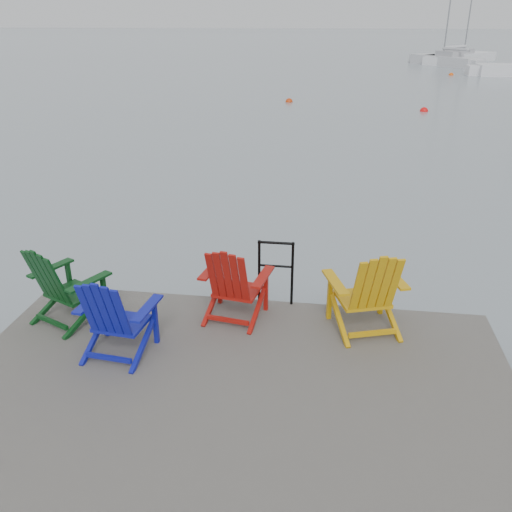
# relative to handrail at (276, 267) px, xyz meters

# --- Properties ---
(ground) EXTENTS (400.00, 400.00, 0.00)m
(ground) POSITION_rel_handrail_xyz_m (-0.25, -2.45, -1.04)
(ground) COLOR gray
(ground) RESTS_ON ground
(dock) EXTENTS (6.00, 5.00, 1.40)m
(dock) POSITION_rel_handrail_xyz_m (-0.25, -2.45, -0.69)
(dock) COLOR #2B2826
(dock) RESTS_ON ground
(handrail) EXTENTS (0.48, 0.04, 0.90)m
(handrail) POSITION_rel_handrail_xyz_m (0.00, 0.00, 0.00)
(handrail) COLOR black
(handrail) RESTS_ON dock
(chair_green) EXTENTS (1.03, 0.99, 1.06)m
(chair_green) POSITION_rel_handrail_xyz_m (-2.56, -0.85, -0.01)
(chair_green) COLOR #093511
(chair_green) RESTS_ON dock
(chair_blue) EXTENTS (0.88, 0.82, 1.03)m
(chair_blue) POSITION_rel_handrail_xyz_m (-1.64, -1.47, -0.02)
(chair_blue) COLOR #0E1494
(chair_blue) RESTS_ON dock
(chair_red) EXTENTS (0.91, 0.86, 1.03)m
(chair_red) POSITION_rel_handrail_xyz_m (-0.48, -0.48, -0.02)
(chair_red) COLOR #9D120B
(chair_red) RESTS_ON dock
(chair_yellow) EXTENTS (1.06, 1.01, 1.11)m
(chair_yellow) POSITION_rel_handrail_xyz_m (1.17, -0.54, 0.02)
(chair_yellow) COLOR #CB920B
(chair_yellow) RESTS_ON dock
(sailboat_near) EXTENTS (5.52, 7.12, 10.17)m
(sailboat_near) POSITION_rel_handrail_xyz_m (10.07, 46.21, -0.69)
(sailboat_near) COLOR silver
(sailboat_near) RESTS_ON ground
(sailboat_mid) EXTENTS (7.69, 8.53, 12.52)m
(sailboat_mid) POSITION_rel_handrail_xyz_m (12.08, 50.11, -0.69)
(sailboat_mid) COLOR white
(sailboat_mid) RESTS_ON ground
(buoy_b) EXTENTS (0.38, 0.38, 0.38)m
(buoy_b) POSITION_rel_handrail_xyz_m (-1.73, 22.15, -1.04)
(buoy_b) COLOR #BF330B
(buoy_b) RESTS_ON ground
(buoy_c) EXTENTS (0.38, 0.38, 0.38)m
(buoy_c) POSITION_rel_handrail_xyz_m (4.72, 20.08, -1.04)
(buoy_c) COLOR red
(buoy_c) RESTS_ON ground
(buoy_d) EXTENTS (0.36, 0.36, 0.36)m
(buoy_d) POSITION_rel_handrail_xyz_m (9.04, 37.52, -1.04)
(buoy_d) COLOR #EC510D
(buoy_d) RESTS_ON ground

